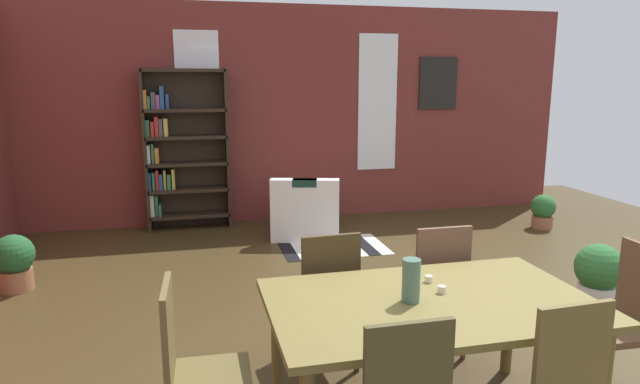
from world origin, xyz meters
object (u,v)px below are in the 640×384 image
Objects in this scene: armchair_white at (306,213)px; dining_chair_head_right at (623,318)px; potted_plant_by_shelf at (543,211)px; potted_plant_window at (599,273)px; potted_plant_corner at (14,261)px; dining_chair_far_right at (435,285)px; dining_chair_head_left at (194,368)px; dining_chair_far_left at (326,295)px; vase_on_table at (411,281)px; bookshelf_tall at (181,149)px; dining_table at (430,314)px.

dining_chair_head_right is at bearing -74.57° from armchair_white.
potted_plant_window reaches higher than potted_plant_by_shelf.
dining_chair_far_right is at bearing -32.27° from potted_plant_corner.
dining_chair_far_left is at bearing 41.20° from dining_chair_head_left.
potted_plant_window is at bearing -17.22° from potted_plant_corner.
dining_chair_head_left is 1.79× the size of potted_plant_window.
vase_on_table is 0.24× the size of armchair_white.
bookshelf_tall is 1.79m from armchair_white.
potted_plant_by_shelf is (1.96, 3.50, -0.29)m from dining_chair_head_right.
dining_chair_head_right is 2.18× the size of potted_plant_by_shelf.
dining_chair_far_right is (0.38, 0.75, -0.16)m from dining_table.
dining_table is 1.75× the size of armchair_white.
potted_plant_corner is (-1.56, 2.75, -0.24)m from dining_chair_head_left.
bookshelf_tall reaches higher than potted_plant_window.
dining_table is 7.41× the size of vase_on_table.
dining_table is 0.85m from dining_chair_far_right.
dining_chair_head_left is 2.18× the size of potted_plant_by_shelf.
dining_chair_head_left is at bearing -60.45° from potted_plant_corner.
dining_chair_head_left is 2.46m from dining_chair_head_right.
dining_chair_head_right is 4.02m from potted_plant_by_shelf.
potted_plant_corner is at bearing 135.39° from dining_table.
armchair_white is 3.15m from potted_plant_corner.
dining_chair_far_right is at bearing 62.70° from dining_table.
bookshelf_tall is (-0.07, 4.59, 0.51)m from dining_chair_head_left.
dining_table reaches higher than potted_plant_by_shelf.
potted_plant_window reaches higher than potted_plant_corner.
dining_chair_head_right is 5.27m from bookshelf_tall.
vase_on_table is 2.61m from potted_plant_window.
potted_plant_corner is at bearing 162.78° from potted_plant_window.
bookshelf_tall is 4.61× the size of potted_plant_by_shelf.
dining_chair_head_right is 1.00× the size of dining_chair_far_left.
vase_on_table reaches higher than dining_chair_head_left.
bookshelf_tall is 4.69m from potted_plant_by_shelf.
armchair_white is (0.27, 3.88, -0.59)m from vase_on_table.
dining_table is at bearing -132.35° from potted_plant_by_shelf.
bookshelf_tall is (-1.30, 4.60, 0.35)m from dining_table.
armchair_white is 1.84× the size of potted_plant_window.
potted_plant_window is (1.73, 0.48, -0.23)m from dining_chair_far_right.
dining_chair_far_left is 1.79× the size of potted_plant_window.
dining_chair_far_right reaches higher than armchair_white.
potted_plant_window is (0.89, 1.23, -0.23)m from dining_chair_head_right.
dining_chair_head_left is 0.47× the size of bookshelf_tall.
dining_chair_head_left and dining_chair_far_left have the same top height.
armchair_white reaches higher than potted_plant_window.
bookshelf_tall is 2.49m from potted_plant_corner.
dining_table is at bearing -74.24° from bookshelf_tall.
potted_plant_by_shelf is (4.42, 3.50, -0.29)m from dining_chair_head_left.
armchair_white is (0.54, 3.13, -0.23)m from dining_chair_far_left.
dining_chair_head_right reaches higher than armchair_white.
dining_chair_head_right is at bearing -0.14° from dining_chair_head_left.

